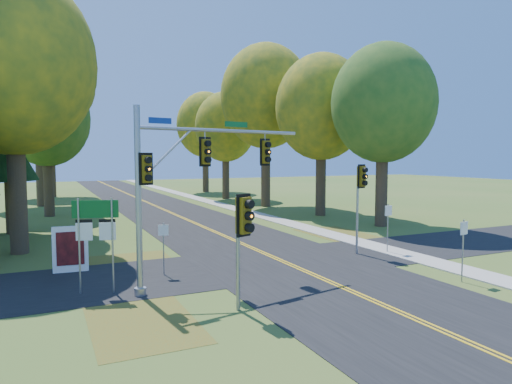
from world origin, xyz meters
name	(u,v)px	position (x,y,z in m)	size (l,w,h in m)	color
ground	(305,271)	(0.00, 0.00, 0.00)	(160.00, 160.00, 0.00)	#3E5E21
road_main	(305,271)	(0.00, 0.00, 0.01)	(8.00, 160.00, 0.02)	black
road_cross	(283,262)	(0.00, 2.00, 0.01)	(60.00, 6.00, 0.02)	black
centerline_left	(303,271)	(-0.10, 0.00, 0.03)	(0.10, 160.00, 0.01)	gold
centerline_right	(307,271)	(0.10, 0.00, 0.03)	(0.10, 160.00, 0.01)	gold
sidewalk_east	(415,257)	(6.20, 0.00, 0.03)	(1.60, 160.00, 0.06)	#9E998E
leaf_patch_w_near	(133,267)	(-6.50, 4.00, 0.01)	(4.00, 6.00, 0.00)	brown
leaf_patch_e	(350,237)	(6.80, 6.00, 0.01)	(3.50, 8.00, 0.00)	brown
leaf_patch_w_far	(142,321)	(-7.50, -3.00, 0.01)	(3.00, 5.00, 0.00)	brown
tree_w_a	(14,64)	(-11.13, 9.38, 9.49)	(8.00, 8.00, 14.15)	#38281C
tree_e_a	(383,104)	(11.57, 8.77, 8.53)	(7.20, 7.20, 12.73)	#38281C
tree_w_b	(9,69)	(-11.72, 16.29, 10.37)	(8.60, 8.60, 15.38)	#38281C
tree_e_b	(322,108)	(10.97, 15.58, 8.90)	(7.60, 7.60, 13.33)	#38281C
tree_w_c	(47,119)	(-9.54, 24.47, 7.94)	(6.80, 6.80, 11.91)	#38281C
tree_e_c	(266,97)	(9.88, 23.69, 10.66)	(8.80, 8.80, 15.79)	#38281C
tree_w_d	(39,106)	(-10.13, 33.18, 9.78)	(8.20, 8.20, 14.56)	#38281C
tree_e_d	(226,127)	(9.26, 32.87, 8.24)	(7.00, 7.00, 12.32)	#38281C
tree_w_e	(50,113)	(-8.92, 44.09, 10.07)	(8.40, 8.40, 14.97)	#38281C
tree_e_e	(206,125)	(10.47, 43.58, 9.19)	(7.80, 7.80, 13.74)	#38281C
traffic_mast	(185,173)	(-5.25, -0.13, 4.29)	(7.23, 1.84, 6.67)	#989AA0
east_signal_pole	(361,186)	(4.24, 1.74, 3.43)	(0.52, 0.61, 4.52)	#96999E
ped_signal_pole	(243,224)	(-4.41, -3.52, 2.79)	(0.56, 0.68, 3.76)	#92949A
route_sign_cluster	(96,226)	(-8.38, 0.52, 2.43)	(1.54, 0.55, 3.45)	gray
info_kiosk	(70,249)	(-9.07, 4.13, 0.98)	(1.43, 0.33, 1.97)	white
reg_sign_e_north	(388,219)	(5.79, 1.49, 1.72)	(0.48, 0.10, 2.51)	gray
reg_sign_e_south	(463,239)	(4.72, -4.01, 1.69)	(0.47, 0.11, 2.47)	gray
reg_sign_w	(163,239)	(-5.60, 1.99, 1.49)	(0.41, 0.14, 2.18)	gray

